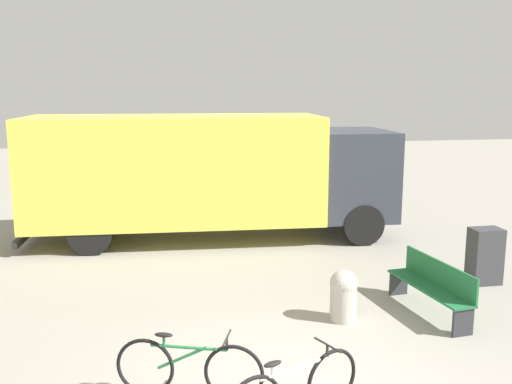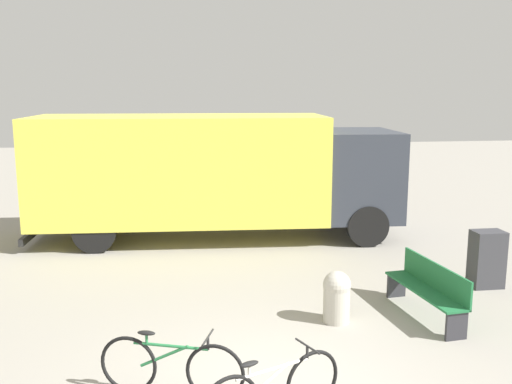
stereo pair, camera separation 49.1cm
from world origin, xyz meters
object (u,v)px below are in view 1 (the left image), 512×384
(bollard_near_bench, at_px, (343,294))
(utility_box, at_px, (485,256))
(park_bench, at_px, (433,285))
(bicycle_near, at_px, (189,368))
(delivery_truck, at_px, (208,171))

(bollard_near_bench, bearing_deg, utility_box, 20.10)
(bollard_near_bench, bearing_deg, park_bench, 0.32)
(utility_box, bearing_deg, bicycle_near, -152.24)
(park_bench, distance_m, bollard_near_bench, 1.51)
(delivery_truck, height_order, bollard_near_bench, delivery_truck)
(delivery_truck, xyz_separation_m, utility_box, (4.70, -4.19, -1.13))
(bollard_near_bench, bearing_deg, delivery_truck, 106.14)
(park_bench, bearing_deg, bicycle_near, 108.20)
(park_bench, height_order, bollard_near_bench, park_bench)
(delivery_truck, bearing_deg, bicycle_near, -94.39)
(delivery_truck, height_order, park_bench, delivery_truck)
(delivery_truck, relative_size, park_bench, 4.57)
(park_bench, relative_size, bollard_near_bench, 2.35)
(park_bench, distance_m, utility_box, 2.01)
(delivery_truck, relative_size, bollard_near_bench, 10.74)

